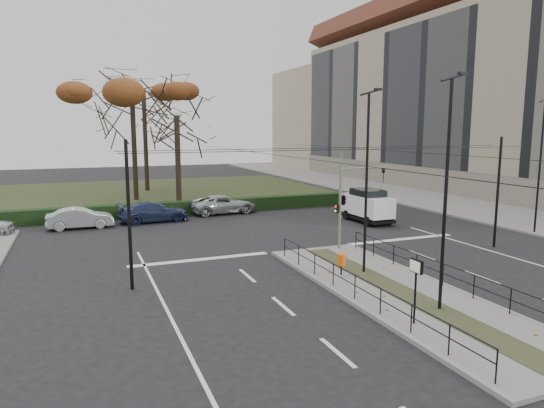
{
  "coord_description": "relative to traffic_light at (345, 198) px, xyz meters",
  "views": [
    {
      "loc": [
        -11.34,
        -17.51,
        6.37
      ],
      "look_at": [
        -1.23,
        7.73,
        2.18
      ],
      "focal_mm": 32.0,
      "sensor_mm": 36.0,
      "label": 1
    }
  ],
  "objects": [
    {
      "name": "hedge",
      "position": [
        -7.59,
        14.1,
        -2.3
      ],
      "size": [
        38.0,
        1.0,
        1.0
      ],
      "primitive_type": "cube",
      "color": "black",
      "rests_on": "ground"
    },
    {
      "name": "litter_bin",
      "position": [
        -2.6,
        -4.29,
        -2.0
      ],
      "size": [
        0.36,
        0.36,
        0.91
      ],
      "color": "black",
      "rests_on": "median_island"
    },
    {
      "name": "ground",
      "position": [
        -1.59,
        -4.5,
        -2.8
      ],
      "size": [
        140.0,
        140.0,
        0.0
      ],
      "primitive_type": "plane",
      "color": "black",
      "rests_on": "ground"
    },
    {
      "name": "white_van",
      "position": [
        5.55,
        6.3,
        -1.6
      ],
      "size": [
        1.98,
        4.23,
        2.29
      ],
      "color": "white",
      "rests_on": "ground"
    },
    {
      "name": "streetlamp_median_near",
      "position": [
        -1.43,
        -9.14,
        1.46
      ],
      "size": [
        0.68,
        0.14,
        8.1
      ],
      "color": "black",
      "rests_on": "median_island"
    },
    {
      "name": "parked_car_second",
      "position": [
        -13.01,
        11.32,
        -2.12
      ],
      "size": [
        4.13,
        1.45,
        1.36
      ],
      "primitive_type": "imported",
      "rotation": [
        0.0,
        0.0,
        1.57
      ],
      "color": "#ACAFB4",
      "rests_on": "ground"
    },
    {
      "name": "bare_tree_center",
      "position": [
        -6.36,
        29.48,
        6.73
      ],
      "size": [
        8.68,
        8.68,
        13.5
      ],
      "color": "black",
      "rests_on": "park"
    },
    {
      "name": "info_panel",
      "position": [
        -3.1,
        -9.84,
        -0.98
      ],
      "size": [
        0.12,
        0.55,
        2.13
      ],
      "color": "black",
      "rests_on": "median_island"
    },
    {
      "name": "median_railing",
      "position": [
        -1.59,
        -7.1,
        -1.82
      ],
      "size": [
        4.14,
        13.24,
        0.92
      ],
      "color": "black",
      "rests_on": "median_island"
    },
    {
      "name": "park",
      "position": [
        -7.59,
        27.5,
        -2.75
      ],
      "size": [
        38.0,
        26.0,
        0.1
      ],
      "primitive_type": "cube",
      "color": "#252F17",
      "rests_on": "ground"
    },
    {
      "name": "parked_car_third",
      "position": [
        -8.25,
        11.89,
        -2.1
      ],
      "size": [
        4.91,
        2.25,
        1.39
      ],
      "primitive_type": "imported",
      "rotation": [
        0.0,
        0.0,
        1.63
      ],
      "color": "#212D4E",
      "rests_on": "ground"
    },
    {
      "name": "median_island",
      "position": [
        -1.59,
        -7.0,
        -2.73
      ],
      "size": [
        4.4,
        15.0,
        0.14
      ],
      "primitive_type": "cube",
      "color": "slate",
      "rests_on": "ground"
    },
    {
      "name": "apartment_block",
      "position": [
        26.37,
        19.47,
        7.6
      ],
      "size": [
        13.09,
        52.1,
        21.64
      ],
      "color": "tan",
      "rests_on": "ground"
    },
    {
      "name": "catenary",
      "position": [
        -1.59,
        -2.88,
        0.62
      ],
      "size": [
        20.0,
        34.0,
        6.0
      ],
      "color": "black",
      "rests_on": "ground"
    },
    {
      "name": "sidewalk_east",
      "position": [
        16.41,
        17.5,
        -2.73
      ],
      "size": [
        8.0,
        90.0,
        0.14
      ],
      "primitive_type": "cube",
      "color": "slate",
      "rests_on": "ground"
    },
    {
      "name": "rust_tree",
      "position": [
        -8.21,
        22.85,
        6.14
      ],
      "size": [
        9.97,
        9.97,
        11.63
      ],
      "color": "black",
      "rests_on": "park"
    },
    {
      "name": "bare_tree_near",
      "position": [
        -5.59,
        16.36,
        4.13
      ],
      "size": [
        5.9,
        5.9,
        9.79
      ],
      "color": "black",
      "rests_on": "park"
    },
    {
      "name": "streetlamp_sidewalk",
      "position": [
        12.93,
        -0.94,
        1.49
      ],
      "size": [
        0.68,
        0.14,
        8.15
      ],
      "color": "black",
      "rests_on": "sidewalk_east"
    },
    {
      "name": "streetlamp_median_far",
      "position": [
        -1.45,
        -4.3,
        1.39
      ],
      "size": [
        0.66,
        0.14,
        7.95
      ],
      "color": "black",
      "rests_on": "median_island"
    },
    {
      "name": "traffic_light",
      "position": [
        0.0,
        0.0,
        0.0
      ],
      "size": [
        3.1,
        1.77,
        4.56
      ],
      "color": "#66765B",
      "rests_on": "median_island"
    },
    {
      "name": "parked_car_fourth",
      "position": [
        -2.78,
        13.44,
        -2.09
      ],
      "size": [
        5.22,
        2.7,
        1.41
      ],
      "primitive_type": "imported",
      "rotation": [
        0.0,
        0.0,
        1.64
      ],
      "color": "#ACAFB4",
      "rests_on": "ground"
    }
  ]
}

